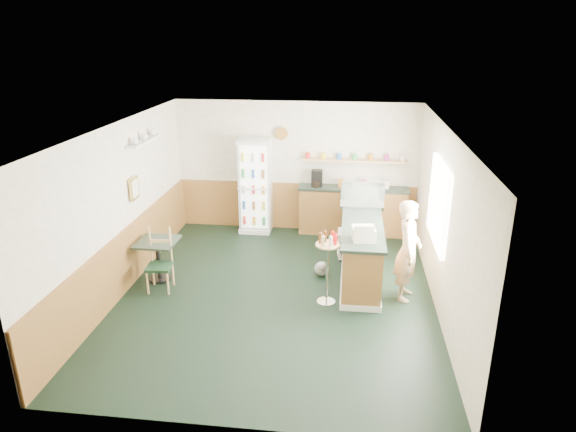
# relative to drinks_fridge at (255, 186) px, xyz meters

# --- Properties ---
(ground) EXTENTS (6.00, 6.00, 0.00)m
(ground) POSITION_rel_drinks_fridge_xyz_m (0.82, -2.74, -0.99)
(ground) COLOR black
(ground) RESTS_ON ground
(room_envelope) EXTENTS (5.04, 6.02, 2.72)m
(room_envelope) POSITION_rel_drinks_fridge_xyz_m (0.60, -2.01, 0.54)
(room_envelope) COLOR white
(room_envelope) RESTS_ON ground
(service_counter) EXTENTS (0.68, 3.01, 1.01)m
(service_counter) POSITION_rel_drinks_fridge_xyz_m (2.17, -1.67, -0.53)
(service_counter) COLOR #986331
(service_counter) RESTS_ON ground
(back_counter) EXTENTS (2.24, 0.42, 1.69)m
(back_counter) POSITION_rel_drinks_fridge_xyz_m (2.01, 0.06, -0.44)
(back_counter) COLOR #986331
(back_counter) RESTS_ON ground
(drinks_fridge) EXTENTS (0.65, 0.54, 1.98)m
(drinks_fridge) POSITION_rel_drinks_fridge_xyz_m (0.00, 0.00, 0.00)
(drinks_fridge) COLOR silver
(drinks_fridge) RESTS_ON ground
(display_case) EXTENTS (0.78, 0.41, 0.44)m
(display_case) POSITION_rel_drinks_fridge_xyz_m (2.17, -1.13, 0.24)
(display_case) COLOR silver
(display_case) RESTS_ON service_counter
(cash_register) EXTENTS (0.38, 0.40, 0.20)m
(cash_register) POSITION_rel_drinks_fridge_xyz_m (2.17, -2.72, 0.12)
(cash_register) COLOR beige
(cash_register) RESTS_ON service_counter
(shopkeeper) EXTENTS (0.48, 0.60, 1.63)m
(shopkeeper) POSITION_rel_drinks_fridge_xyz_m (2.87, -2.60, -0.17)
(shopkeeper) COLOR tan
(shopkeeper) RESTS_ON ground
(condiment_stand) EXTENTS (0.37, 0.37, 1.16)m
(condiment_stand) POSITION_rel_drinks_fridge_xyz_m (1.64, -2.92, -0.24)
(condiment_stand) COLOR silver
(condiment_stand) RESTS_ON ground
(newspaper_rack) EXTENTS (0.09, 0.42, 0.50)m
(newspaper_rack) POSITION_rel_drinks_fridge_xyz_m (1.82, -1.69, -0.51)
(newspaper_rack) COLOR black
(newspaper_rack) RESTS_ON ground
(cafe_table) EXTENTS (0.66, 0.66, 0.71)m
(cafe_table) POSITION_rel_drinks_fridge_xyz_m (-1.23, -2.48, -0.48)
(cafe_table) COLOR black
(cafe_table) RESTS_ON ground
(cafe_chair) EXTENTS (0.42, 0.42, 1.04)m
(cafe_chair) POSITION_rel_drinks_fridge_xyz_m (-1.08, -2.74, -0.45)
(cafe_chair) COLOR black
(cafe_chair) RESTS_ON ground
(dog_doorstop) EXTENTS (0.25, 0.32, 0.30)m
(dog_doorstop) POSITION_rel_drinks_fridge_xyz_m (1.51, -2.01, -0.85)
(dog_doorstop) COLOR gray
(dog_doorstop) RESTS_ON ground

